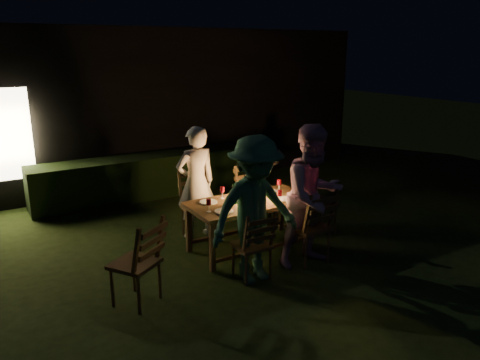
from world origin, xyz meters
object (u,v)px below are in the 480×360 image
dining_table (250,205)px  bottle_table (235,194)px  chair_far_left (198,217)px  chair_spare (137,277)px  person_opp_left (255,210)px  bottle_bucket_a (263,153)px  person_opp_right (313,196)px  bottle_bucket_b (266,152)px  lantern (252,188)px  side_table (264,165)px  chair_near_left (252,257)px  chair_end (317,212)px  person_house_side (196,183)px  chair_near_right (309,239)px  chair_far_right (254,207)px  ice_bucket (264,155)px

dining_table → bottle_table: (-0.25, -0.00, 0.21)m
chair_far_left → chair_spare: (-1.43, -1.40, 0.00)m
person_opp_left → bottle_bucket_a: (1.90, 2.70, -0.02)m
person_opp_right → bottle_bucket_b: 2.98m
chair_far_left → lantern: 1.05m
person_opp_left → side_table: person_opp_left is taller
chair_far_left → chair_spare: size_ratio=0.99×
chair_near_left → side_table: (1.95, 2.68, 0.36)m
chair_end → chair_near_left: bearing=-59.9°
chair_end → person_house_side: (-1.68, 0.81, 0.53)m
lantern → person_opp_left: bearing=-119.6°
lantern → bottle_bucket_a: (1.40, 1.82, 0.01)m
chair_end → bottle_bucket_a: bearing=178.3°
chair_near_right → bottle_bucket_a: (1.00, 2.64, 0.57)m
chair_near_right → person_house_side: size_ratio=0.63×
chair_far_left → bottle_bucket_b: size_ratio=3.30×
chair_far_right → bottle_bucket_b: (1.01, 1.18, 0.59)m
chair_far_right → chair_spare: bearing=24.2°
chair_end → person_house_side: 1.94m
dining_table → lantern: (0.05, 0.05, 0.23)m
bottle_bucket_a → ice_bucket: bearing=38.7°
chair_spare → person_opp_right: person_opp_right is taller
bottle_bucket_a → bottle_bucket_b: 0.13m
chair_end → bottle_bucket_a: 1.96m
dining_table → chair_far_left: 0.95m
chair_spare → lantern: 2.13m
bottle_table → ice_bucket: size_ratio=0.93×
person_opp_right → side_table: person_opp_right is taller
bottle_table → ice_bucket: bottle_table is taller
chair_near_right → dining_table: bearing=118.3°
chair_near_left → person_opp_left: bearing=-87.2°
chair_end → person_opp_right: (-0.77, -0.83, 0.62)m
side_table → bottle_bucket_b: bottle_bucket_b is taller
person_house_side → side_table: person_house_side is taller
chair_near_left → chair_near_right: 0.90m
bottle_table → bottle_bucket_a: size_ratio=0.88×
chair_far_left → person_house_side: size_ratio=0.62×
chair_near_right → person_opp_right: bearing=-92.9°
chair_near_left → bottle_bucket_b: bottle_bucket_b is taller
ice_bucket → bottle_bucket_b: bearing=38.7°
chair_far_right → bottle_bucket_a: bottle_bucket_a is taller
lantern → chair_near_left: bearing=-121.1°
chair_far_right → bottle_bucket_b: bearing=-136.3°
bottle_table → bottle_bucket_b: size_ratio=0.88×
chair_near_right → lantern: 1.07m
side_table → bottle_bucket_b: bearing=38.7°
chair_near_left → bottle_bucket_b: (2.00, 2.72, 0.61)m
chair_near_right → bottle_bucket_b: (1.10, 2.72, 0.57)m
chair_far_left → lantern: bearing=130.6°
ice_bucket → bottle_bucket_b: (0.05, 0.04, 0.05)m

